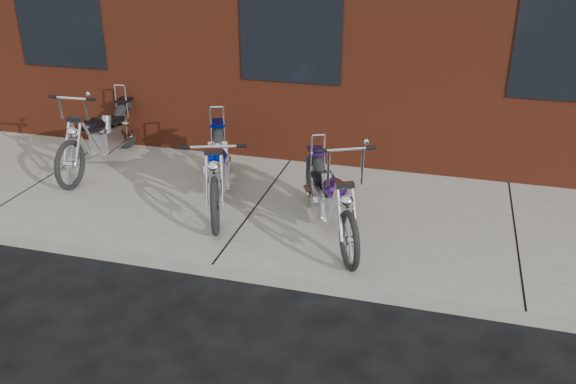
% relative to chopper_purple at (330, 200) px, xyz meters
% --- Properties ---
extents(ground, '(120.00, 120.00, 0.00)m').
position_rel_chopper_purple_xyz_m(ground, '(-0.99, -1.03, -0.53)').
color(ground, black).
rests_on(ground, ground).
extents(sidewalk, '(22.00, 3.00, 0.15)m').
position_rel_chopper_purple_xyz_m(sidewalk, '(-0.99, 0.47, -0.46)').
color(sidewalk, gray).
rests_on(sidewalk, ground).
extents(chopper_purple, '(1.02, 1.96, 1.19)m').
position_rel_chopper_purple_xyz_m(chopper_purple, '(0.00, 0.00, 0.00)').
color(chopper_purple, black).
rests_on(chopper_purple, sidewalk).
extents(chopper_blue, '(0.92, 2.20, 1.00)m').
position_rel_chopper_purple_xyz_m(chopper_blue, '(-1.49, 0.43, 0.03)').
color(chopper_blue, black).
rests_on(chopper_blue, sidewalk).
extents(chopper_third, '(0.55, 2.27, 1.15)m').
position_rel_chopper_purple_xyz_m(chopper_third, '(-3.47, 1.11, 0.02)').
color(chopper_third, black).
rests_on(chopper_third, sidewalk).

